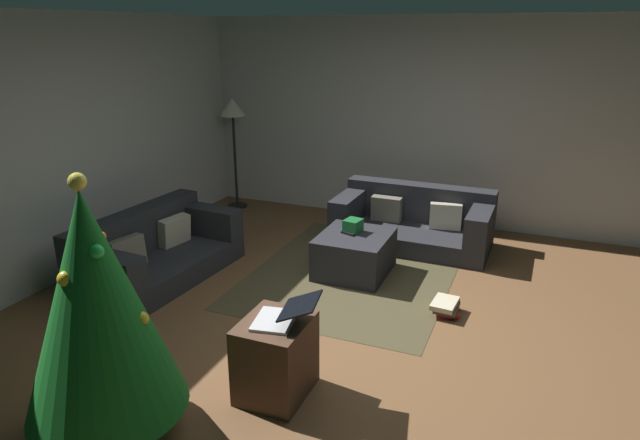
{
  "coord_description": "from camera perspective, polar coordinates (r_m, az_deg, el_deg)",
  "views": [
    {
      "loc": [
        -3.89,
        -1.31,
        2.42
      ],
      "look_at": [
        0.58,
        0.52,
        0.75
      ],
      "focal_mm": 30.98,
      "sensor_mm": 36.0,
      "label": 1
    }
  ],
  "objects": [
    {
      "name": "gift_box",
      "position": [
        5.74,
        3.43,
        -0.59
      ],
      "size": [
        0.21,
        0.19,
        0.14
      ],
      "primitive_type": "cube",
      "rotation": [
        0.0,
        0.0,
        -0.18
      ],
      "color": "#19662D",
      "rests_on": "ottoman"
    },
    {
      "name": "christmas_tree",
      "position": [
        3.49,
        -22.16,
        -8.14
      ],
      "size": [
        0.96,
        0.96,
        1.7
      ],
      "color": "brown",
      "rests_on": "ground_plane"
    },
    {
      "name": "corner_partition",
      "position": [
        7.24,
        11.77,
        9.79
      ],
      "size": [
        0.12,
        6.4,
        2.6
      ],
      "primitive_type": "cube",
      "color": "#B5B0AB",
      "rests_on": "ground_plane"
    },
    {
      "name": "rear_partition",
      "position": [
        6.02,
        -26.2,
        6.39
      ],
      "size": [
        6.4,
        0.12,
        2.6
      ],
      "primitive_type": "cube",
      "color": "#BCB7B2",
      "rests_on": "ground_plane"
    },
    {
      "name": "corner_lamp",
      "position": [
        7.78,
        -9.0,
        10.64
      ],
      "size": [
        0.36,
        0.36,
        1.54
      ],
      "color": "black",
      "rests_on": "ground_plane"
    },
    {
      "name": "laptop",
      "position": [
        3.74,
        -3.74,
        -9.75
      ],
      "size": [
        0.4,
        0.48,
        0.19
      ],
      "color": "silver",
      "rests_on": "side_table"
    },
    {
      "name": "couch_right",
      "position": [
        6.64,
        9.69,
        -0.18
      ],
      "size": [
        0.93,
        1.8,
        0.66
      ],
      "rotation": [
        0.0,
        0.0,
        1.55
      ],
      "color": "#26262B",
      "rests_on": "ground_plane"
    },
    {
      "name": "ground_plane",
      "position": [
        4.77,
        3.25,
        -11.46
      ],
      "size": [
        6.4,
        6.4,
        0.0
      ],
      "primitive_type": "plane",
      "color": "brown"
    },
    {
      "name": "side_table",
      "position": [
        3.93,
        -4.6,
        -13.98
      ],
      "size": [
        0.52,
        0.44,
        0.56
      ],
      "primitive_type": "cube",
      "color": "#4C3323",
      "rests_on": "ground_plane"
    },
    {
      "name": "area_rug",
      "position": [
        5.84,
        3.53,
        -5.41
      ],
      "size": [
        2.6,
        2.0,
        0.01
      ],
      "primitive_type": "cube",
      "color": "#473F28",
      "rests_on": "ground_plane"
    },
    {
      "name": "couch_left",
      "position": [
        5.89,
        -16.74,
        -3.17
      ],
      "size": [
        1.79,
        0.96,
        0.68
      ],
      "rotation": [
        0.0,
        0.0,
        3.07
      ],
      "color": "#26262B",
      "rests_on": "ground_plane"
    },
    {
      "name": "book_stack",
      "position": [
        5.13,
        12.87,
        -8.73
      ],
      "size": [
        0.32,
        0.26,
        0.13
      ],
      "color": "#B7332D",
      "rests_on": "ground_plane"
    },
    {
      "name": "tv_remote",
      "position": [
        5.69,
        2.93,
        -1.38
      ],
      "size": [
        0.1,
        0.17,
        0.02
      ],
      "primitive_type": "cube",
      "rotation": [
        0.0,
        0.0,
        -0.33
      ],
      "color": "black",
      "rests_on": "ottoman"
    },
    {
      "name": "ottoman",
      "position": [
        5.76,
        3.58,
        -3.51
      ],
      "size": [
        0.78,
        0.7,
        0.42
      ],
      "primitive_type": "cube",
      "color": "#26262B",
      "rests_on": "ground_plane"
    }
  ]
}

